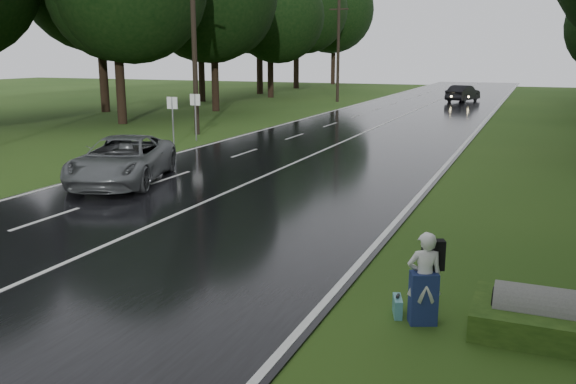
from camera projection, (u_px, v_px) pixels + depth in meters
ground at (84, 257)px, 13.36m from camera, size 160.00×160.00×0.00m
road at (348, 140)px, 31.36m from camera, size 12.00×140.00×0.04m
lane_center at (348, 139)px, 31.36m from camera, size 0.12×140.00×0.01m
grey_car at (122, 160)px, 20.75m from camera, size 4.35×6.21×1.57m
far_car at (463, 93)px, 56.07m from camera, size 2.78×4.88×1.52m
hitchhiker at (425, 281)px, 9.92m from camera, size 0.68×0.66×1.59m
suitcase at (397, 306)px, 10.33m from camera, size 0.27×0.48×0.33m
culvert at (542, 333)px, 9.70m from camera, size 1.56×0.78×0.78m
utility_pole_mid at (197, 134)px, 33.70m from camera, size 1.80×0.28×9.75m
utility_pole_far at (337, 102)px, 56.51m from camera, size 1.80×0.28×9.28m
road_sign_a at (174, 146)px, 29.30m from camera, size 0.57×0.10×2.38m
road_sign_b at (196, 141)px, 31.19m from camera, size 0.57×0.10×2.40m
tree_left_d at (123, 124)px, 38.80m from camera, size 9.44×9.44×14.75m
tree_left_e at (216, 111)px, 47.42m from camera, size 9.63×9.63×15.05m
tree_left_f at (271, 97)px, 62.25m from camera, size 8.82×8.82×13.78m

